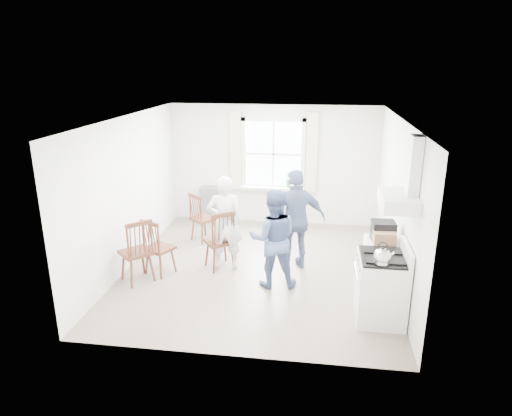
{
  "coord_description": "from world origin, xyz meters",
  "views": [
    {
      "loc": [
        0.98,
        -7.19,
        3.46
      ],
      "look_at": [
        -0.06,
        0.2,
        1.05
      ],
      "focal_mm": 32.0,
      "sensor_mm": 36.0,
      "label": 1
    }
  ],
  "objects": [
    {
      "name": "room_shell",
      "position": [
        0.0,
        0.0,
        1.3
      ],
      "size": [
        4.62,
        5.12,
        2.64
      ],
      "color": "gray",
      "rests_on": "ground"
    },
    {
      "name": "window_assembly",
      "position": [
        0.0,
        2.45,
        1.46
      ],
      "size": [
        1.88,
        0.24,
        1.7
      ],
      "color": "white",
      "rests_on": "room_shell"
    },
    {
      "name": "range_hood",
      "position": [
        2.07,
        -1.35,
        1.9
      ],
      "size": [
        0.45,
        0.76,
        0.94
      ],
      "color": "silver",
      "rests_on": "room_shell"
    },
    {
      "name": "shelf_unit",
      "position": [
        -1.4,
        2.33,
        0.4
      ],
      "size": [
        0.4,
        0.3,
        0.8
      ],
      "primitive_type": "cube",
      "color": "slate",
      "rests_on": "ground"
    },
    {
      "name": "gas_stove",
      "position": [
        1.91,
        -1.35,
        0.48
      ],
      "size": [
        0.68,
        0.76,
        1.12
      ],
      "color": "white",
      "rests_on": "ground"
    },
    {
      "name": "kettle",
      "position": [
        1.84,
        -1.62,
        1.05
      ],
      "size": [
        0.22,
        0.22,
        0.32
      ],
      "color": "silver",
      "rests_on": "gas_stove"
    },
    {
      "name": "low_cabinet",
      "position": [
        1.98,
        -0.65,
        0.45
      ],
      "size": [
        0.5,
        0.55,
        0.9
      ],
      "primitive_type": "cube",
      "color": "silver",
      "rests_on": "ground"
    },
    {
      "name": "stereo_stack",
      "position": [
        1.97,
        -0.64,
        1.05
      ],
      "size": [
        0.36,
        0.32,
        0.3
      ],
      "color": "black",
      "rests_on": "low_cabinet"
    },
    {
      "name": "cardboard_box",
      "position": [
        1.97,
        -0.81,
        1.0
      ],
      "size": [
        0.32,
        0.24,
        0.2
      ],
      "primitive_type": "cube",
      "rotation": [
        0.0,
        0.0,
        0.03
      ],
      "color": "#986849",
      "rests_on": "low_cabinet"
    },
    {
      "name": "windsor_chair_a",
      "position": [
        -0.6,
        -0.11,
        0.65
      ],
      "size": [
        0.62,
        0.61,
        1.06
      ],
      "color": "#472317",
      "rests_on": "ground"
    },
    {
      "name": "windsor_chair_b",
      "position": [
        -1.67,
        -0.48,
        0.61
      ],
      "size": [
        0.56,
        0.55,
        1.0
      ],
      "color": "#472317",
      "rests_on": "ground"
    },
    {
      "name": "windsor_chair_c",
      "position": [
        -1.81,
        -0.79,
        0.67
      ],
      "size": [
        0.64,
        0.64,
        1.09
      ],
      "color": "#472317",
      "rests_on": "ground"
    },
    {
      "name": "person_left",
      "position": [
        -0.56,
        -0.03,
        0.83
      ],
      "size": [
        0.7,
        0.7,
        1.66
      ],
      "primitive_type": "imported",
      "rotation": [
        0.0,
        0.0,
        3.31
      ],
      "color": "silver",
      "rests_on": "ground"
    },
    {
      "name": "person_mid",
      "position": [
        0.32,
        -0.55,
        0.8
      ],
      "size": [
        0.88,
        0.88,
        1.6
      ],
      "primitive_type": "imported",
      "rotation": [
        0.0,
        0.0,
        3.28
      ],
      "color": "#4A5D8A",
      "rests_on": "ground"
    },
    {
      "name": "person_right",
      "position": [
        0.64,
        0.18,
        0.88
      ],
      "size": [
        1.29,
        1.29,
        1.75
      ],
      "primitive_type": "imported",
      "rotation": [
        0.0,
        0.0,
        3.45
      ],
      "color": "navy",
      "rests_on": "ground"
    },
    {
      "name": "potted_plant",
      "position": [
        0.37,
        2.36,
        1.04
      ],
      "size": [
        0.25,
        0.25,
        0.37
      ],
      "primitive_type": "imported",
      "rotation": [
        0.0,
        0.0,
        -0.26
      ],
      "color": "#337437",
      "rests_on": "window_assembly"
    },
    {
      "name": "windsor_chair_d",
      "position": [
        -1.33,
        1.1,
        0.61
      ],
      "size": [
        0.58,
        0.58,
        1.0
      ],
      "color": "#472317",
      "rests_on": "ground"
    }
  ]
}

